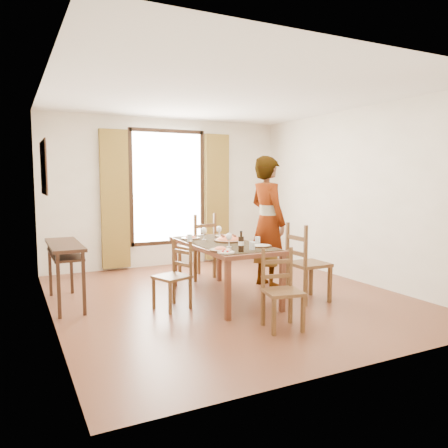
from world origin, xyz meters
name	(u,v)px	position (x,y,z in m)	size (l,w,h in m)	color
ground	(228,297)	(0.00, 0.00, 0.00)	(5.00, 5.00, 0.00)	#4D2518
room_shell	(224,184)	(0.00, 0.13, 1.54)	(4.60, 5.10, 2.74)	white
console_table	(65,252)	(-2.03, 0.60, 0.68)	(0.38, 1.20, 0.80)	black
dining_table	(223,248)	(-0.08, 0.00, 0.69)	(0.86, 1.88, 0.76)	brown
chair_west	(174,277)	(-0.84, -0.16, 0.40)	(0.48, 0.48, 0.85)	brown
chair_north	(198,248)	(0.08, 1.22, 0.49)	(0.58, 0.58, 1.06)	brown
chair_south	(282,292)	(-0.05, -1.37, 0.40)	(0.45, 0.45, 0.86)	brown
chair_east	(306,265)	(0.84, -0.63, 0.48)	(0.46, 0.46, 1.04)	brown
man	(268,222)	(0.80, 0.27, 0.97)	(0.51, 0.74, 1.94)	#919299
plate_sw	(220,249)	(-0.39, -0.57, 0.78)	(0.27, 0.27, 0.05)	silver
plate_se	(261,245)	(0.20, -0.52, 0.78)	(0.27, 0.27, 0.05)	silver
plate_nw	(191,237)	(-0.33, 0.54, 0.78)	(0.27, 0.27, 0.05)	silver
plate_ne	(224,235)	(0.19, 0.52, 0.78)	(0.27, 0.27, 0.05)	silver
pasta_platter	(228,238)	(0.04, 0.07, 0.81)	(0.40, 0.40, 0.10)	red
caprese_plate	(226,251)	(-0.41, -0.74, 0.78)	(0.20, 0.20, 0.04)	silver
wine_glass_a	(229,240)	(-0.18, -0.37, 0.85)	(0.08, 0.08, 0.18)	white
wine_glass_b	(219,232)	(0.06, 0.40, 0.85)	(0.08, 0.08, 0.18)	white
wine_glass_c	(204,233)	(-0.20, 0.35, 0.85)	(0.08, 0.08, 0.18)	white
tumbler_a	(257,240)	(0.27, -0.32, 0.81)	(0.07, 0.07, 0.10)	silver
tumbler_b	(190,238)	(-0.43, 0.33, 0.81)	(0.07, 0.07, 0.10)	silver
tumbler_c	(252,246)	(-0.02, -0.68, 0.81)	(0.07, 0.07, 0.10)	silver
wine_bottle	(241,241)	(-0.20, -0.73, 0.88)	(0.07, 0.07, 0.25)	black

